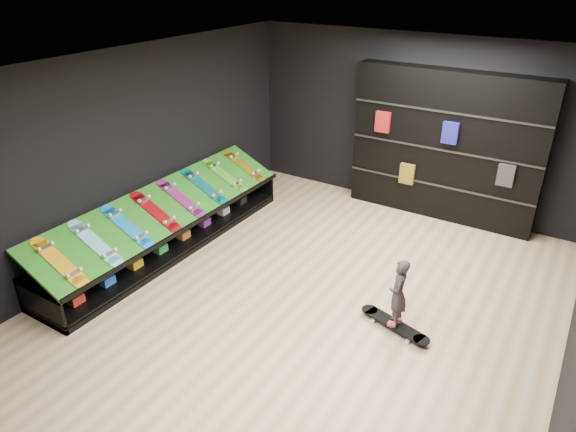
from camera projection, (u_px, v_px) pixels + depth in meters
The scene contains 18 objects.
floor at pixel (312, 297), 6.86m from camera, with size 6.00×7.00×0.01m, color #D0B78C.
ceiling at pixel (318, 68), 5.50m from camera, with size 6.00×7.00×0.01m, color white.
wall_back at pixel (414, 124), 8.83m from camera, with size 6.00×0.02×3.00m, color black.
wall_front at pixel (66, 375), 3.53m from camera, with size 6.00×0.02×3.00m, color black.
wall_left at pixel (138, 151), 7.60m from camera, with size 0.02×7.00×3.00m, color black.
display_rack at pixel (169, 232), 7.95m from camera, with size 0.90×4.50×0.50m, color black, non-canonical shape.
turf_ramp at pixel (168, 206), 7.72m from camera, with size 1.00×4.50×0.04m, color #1A6710.
back_shelving at pixel (445, 147), 8.51m from camera, with size 3.13×0.37×2.50m, color black.
floor_skateboard at pixel (394, 326), 6.25m from camera, with size 0.98×0.22×0.09m, color black, non-canonical shape.
child at pixel (397, 306), 6.11m from camera, with size 0.20×0.14×0.53m, color black.
display_board_0 at pixel (59, 262), 6.26m from camera, with size 0.98×0.22×0.09m, color orange, non-canonical shape.
display_board_1 at pixel (95, 243), 6.67m from camera, with size 0.98×0.22×0.09m, color #0CB2E5, non-canonical shape.
display_board_2 at pixel (127, 227), 7.08m from camera, with size 0.98×0.22×0.09m, color blue, non-canonical shape.
display_board_3 at pixel (156, 212), 7.49m from camera, with size 0.98×0.22×0.09m, color red, non-canonical shape.
display_board_4 at pixel (181, 199), 7.90m from camera, with size 0.98×0.22×0.09m, color #2626BF, non-canonical shape.
display_board_5 at pixel (204, 187), 8.32m from camera, with size 0.98×0.22×0.09m, color #0C8C99, non-canonical shape.
display_board_6 at pixel (225, 176), 8.73m from camera, with size 0.98×0.22×0.09m, color green, non-canonical shape.
display_board_7 at pixel (244, 166), 9.14m from camera, with size 0.98×0.22×0.09m, color yellow, non-canonical shape.
Camera 1 is at (2.71, -4.94, 4.07)m, focal length 32.00 mm.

